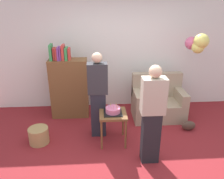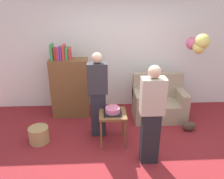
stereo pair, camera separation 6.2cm
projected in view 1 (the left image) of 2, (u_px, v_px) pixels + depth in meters
name	position (u px, v px, depth m)	size (l,w,h in m)	color
ground_plane	(129.00, 156.00, 3.89)	(8.00, 8.00, 0.00)	maroon
wall_back	(119.00, 51.00, 5.27)	(6.00, 0.10, 2.70)	silver
couch	(158.00, 103.00, 5.04)	(1.10, 0.70, 0.96)	gray
bookshelf	(69.00, 87.00, 4.96)	(0.80, 0.36, 1.62)	brown
side_table	(113.00, 118.00, 4.07)	(0.48, 0.48, 0.60)	brown
birthday_cake	(113.00, 110.00, 4.02)	(0.32, 0.32, 0.17)	black
person_blowing_candles	(98.00, 95.00, 4.19)	(0.36, 0.22, 1.63)	#23232D
person_holding_cake	(152.00, 115.00, 3.48)	(0.36, 0.22, 1.63)	black
wicker_basket	(39.00, 135.00, 4.19)	(0.36, 0.36, 0.30)	#A88451
handbag	(188.00, 126.00, 4.60)	(0.28, 0.14, 0.20)	#473328
balloon_bunch	(197.00, 43.00, 4.54)	(0.40, 0.47, 1.85)	silver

